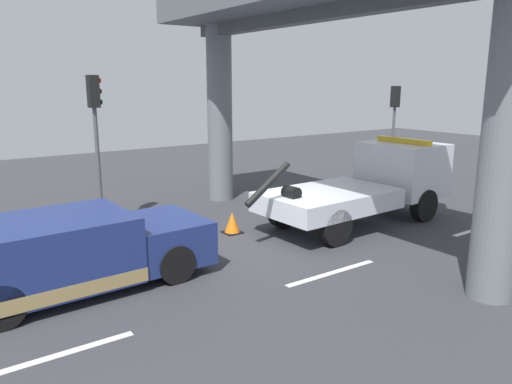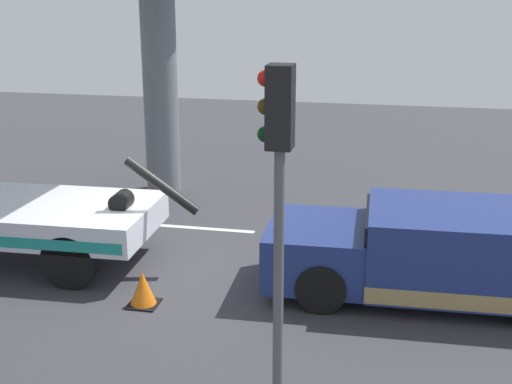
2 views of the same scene
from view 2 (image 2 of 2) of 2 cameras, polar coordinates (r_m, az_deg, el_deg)
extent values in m
cube|color=#38383D|center=(13.10, -8.01, -6.79)|extent=(60.00, 40.00, 0.10)
cube|color=silver|center=(14.75, 18.09, -4.52)|extent=(2.60, 0.16, 0.01)
cube|color=silver|center=(15.23, -4.93, -3.02)|extent=(2.60, 0.16, 0.01)
cube|color=silver|center=(13.62, -16.58, -2.01)|extent=(3.91, 2.52, 0.55)
cube|color=teal|center=(12.65, -18.93, -4.09)|extent=(3.65, 0.14, 0.20)
cylinder|color=black|center=(12.59, -7.88, 0.51)|extent=(1.42, 0.22, 1.07)
cylinder|color=black|center=(12.95, -11.22, -0.76)|extent=(0.37, 0.46, 0.36)
cylinder|color=black|center=(12.57, -15.34, -5.58)|extent=(1.01, 0.35, 1.00)
cylinder|color=black|center=(14.34, -11.86, -2.51)|extent=(1.01, 0.35, 1.00)
cube|color=navy|center=(12.12, 17.54, -4.55)|extent=(3.52, 2.31, 1.35)
cube|color=navy|center=(12.11, 5.18, -4.84)|extent=(1.79, 2.17, 0.95)
cube|color=black|center=(11.90, 9.30, -2.84)|extent=(0.12, 1.94, 0.59)
cube|color=#9E8451|center=(12.31, 17.34, -6.70)|extent=(3.54, 2.33, 0.28)
cylinder|color=black|center=(11.33, 5.47, -8.00)|extent=(0.85, 0.31, 0.84)
cylinder|color=black|center=(13.09, 6.18, -4.51)|extent=(0.85, 0.31, 0.84)
cylinder|color=slate|center=(17.57, -8.07, 9.80)|extent=(0.88, 0.88, 6.11)
cylinder|color=#515456|center=(7.93, 1.88, -8.73)|extent=(0.12, 0.12, 3.50)
cube|color=black|center=(7.25, 2.05, 7.12)|extent=(0.28, 0.32, 0.90)
sphere|color=red|center=(7.24, 0.81, 9.51)|extent=(0.18, 0.18, 0.18)
sphere|color=#3A2D06|center=(7.28, 0.80, 7.17)|extent=(0.18, 0.18, 0.18)
sphere|color=black|center=(7.34, 0.79, 4.86)|extent=(0.18, 0.18, 0.18)
cone|color=orange|center=(11.70, -9.46, -7.98)|extent=(0.46, 0.46, 0.60)
cube|color=black|center=(11.82, -9.40, -9.24)|extent=(0.50, 0.50, 0.03)
camera|label=1|loc=(21.47, 21.02, 13.23)|focal=34.55mm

